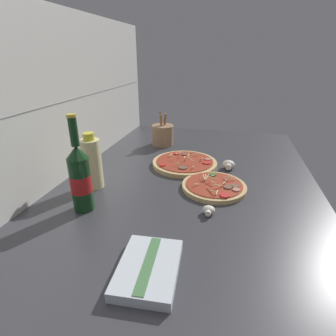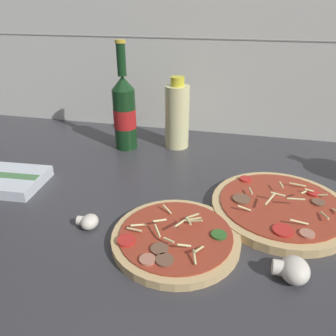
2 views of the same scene
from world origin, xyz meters
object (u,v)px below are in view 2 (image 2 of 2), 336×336
Objects in this scene: oil_bottle at (177,116)px; mushroom_left at (89,222)px; mushroom_right at (293,270)px; pizza_near at (176,238)px; pizza_far at (280,207)px; beer_bottle at (124,112)px; dish_towel at (4,180)px.

mushroom_left is (-7.97, -40.55, -7.66)cm from oil_bottle.
oil_bottle reaches higher than mushroom_right.
mushroom_left is at bearing 178.64° from pizza_near.
pizza_near is at bearing -143.13° from pizza_far.
mushroom_right is at bearing -88.63° from pizza_far.
beer_bottle is at bearing 134.55° from mushroom_right.
oil_bottle is 42.03cm from mushroom_left.
pizza_near is at bearing -14.23° from dish_towel.
beer_bottle is 1.56× the size of dish_towel.
pizza_far is at bearing 2.92° from dish_towel.
mushroom_right is at bearing -12.89° from pizza_near.
dish_towel is at bearing -177.08° from pizza_far.
oil_bottle reaches higher than dish_towel.
mushroom_left is at bearing -21.86° from dish_towel.
mushroom_left is at bearing -158.98° from pizza_far.
pizza_far is at bearing -45.92° from oil_bottle.
pizza_near is 16.28cm from mushroom_left.
mushroom_right is 62.03cm from dish_towel.
mushroom_right is at bearing -59.25° from oil_bottle.
oil_bottle is 5.02× the size of mushroom_left.
beer_bottle reaches higher than dish_towel.
mushroom_right is at bearing -13.82° from dish_towel.
pizza_near is 1.21× the size of dish_towel.
mushroom_left is at bearing 172.42° from mushroom_right.
dish_towel is (-19.67, -26.39, -9.13)cm from beer_bottle.
pizza_near is 4.13× the size of mushroom_right.
pizza_near is 0.82× the size of pizza_far.
beer_bottle is 38.10cm from mushroom_left.
pizza_far reaches higher than mushroom_left.
beer_bottle is 7.36× the size of mushroom_left.
pizza_near reaches higher than mushroom_left.
pizza_near reaches higher than mushroom_right.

